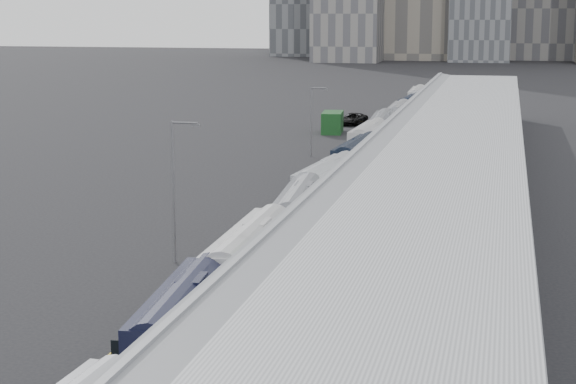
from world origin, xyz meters
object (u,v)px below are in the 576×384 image
(street_lamp_near, at_px, (176,183))
(bus_8, at_px, (399,118))
(bus_10, at_px, (418,100))
(bus_1, at_px, (183,326))
(suv, at_px, (353,119))
(bus_6, at_px, (369,142))
(bus_4, at_px, (327,186))
(street_lamp_far, at_px, (313,116))
(bus_3, at_px, (300,215))
(shipping_container, at_px, (332,122))
(bus_2, at_px, (251,263))
(bus_5, at_px, (358,161))
(bus_7, at_px, (383,130))
(bus_9, at_px, (412,108))

(street_lamp_near, bearing_deg, bus_8, 85.29)
(bus_10, bearing_deg, bus_1, -91.43)
(suv, bearing_deg, bus_6, -64.29)
(bus_10, bearing_deg, bus_6, -92.03)
(bus_4, relative_size, street_lamp_far, 1.62)
(bus_1, distance_m, bus_4, 39.78)
(bus_8, relative_size, suv, 2.04)
(bus_4, xyz_separation_m, suv, (-7.22, 59.86, -0.74))
(bus_3, height_order, shipping_container, bus_3)
(bus_2, height_order, shipping_container, bus_2)
(street_lamp_far, bearing_deg, bus_5, -59.29)
(street_lamp_far, bearing_deg, bus_4, -75.92)
(bus_4, bearing_deg, bus_2, -83.43)
(bus_2, bearing_deg, bus_7, 89.45)
(bus_10, bearing_deg, suv, -108.24)
(bus_3, bearing_deg, street_lamp_far, 95.16)
(street_lamp_near, distance_m, suv, 82.53)
(bus_1, relative_size, bus_5, 0.95)
(bus_2, height_order, bus_8, bus_2)
(bus_6, height_order, bus_10, bus_10)
(street_lamp_near, bearing_deg, street_lamp_far, 90.53)
(bus_5, distance_m, bus_6, 14.35)
(bus_4, relative_size, bus_8, 1.03)
(bus_3, distance_m, bus_8, 69.34)
(bus_2, xyz_separation_m, street_lamp_far, (-7.10, 54.83, 3.09))
(bus_6, relative_size, shipping_container, 2.31)
(bus_2, xyz_separation_m, bus_6, (-0.68, 56.81, -0.08))
(bus_3, relative_size, bus_8, 1.02)
(bus_5, bearing_deg, bus_9, 93.92)
(bus_8, distance_m, street_lamp_far, 30.60)
(bus_4, height_order, bus_8, bus_4)
(street_lamp_near, bearing_deg, bus_10, 86.43)
(bus_2, xyz_separation_m, bus_9, (0.31, 99.69, -0.18))
(bus_9, bearing_deg, bus_7, -87.00)
(bus_7, height_order, bus_8, bus_7)
(bus_5, relative_size, bus_7, 1.02)
(bus_4, height_order, bus_7, bus_4)
(bus_4, distance_m, shipping_container, 50.36)
(bus_8, bearing_deg, bus_2, -90.31)
(street_lamp_near, xyz_separation_m, suv, (-0.87, 82.39, -4.72))
(street_lamp_far, bearing_deg, suv, 90.71)
(bus_4, bearing_deg, bus_8, 95.79)
(bus_8, bearing_deg, street_lamp_far, -103.67)
(bus_2, xyz_separation_m, street_lamp_near, (-6.64, 5.16, 3.89))
(shipping_container, bearing_deg, bus_7, -50.51)
(bus_2, height_order, bus_5, bus_2)
(bus_8, xyz_separation_m, bus_9, (0.41, 15.24, -0.07))
(bus_8, bearing_deg, suv, 156.89)
(bus_4, xyz_separation_m, bus_5, (0.52, 14.79, 0.03))
(bus_6, xyz_separation_m, suv, (-6.82, 30.74, -0.75))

